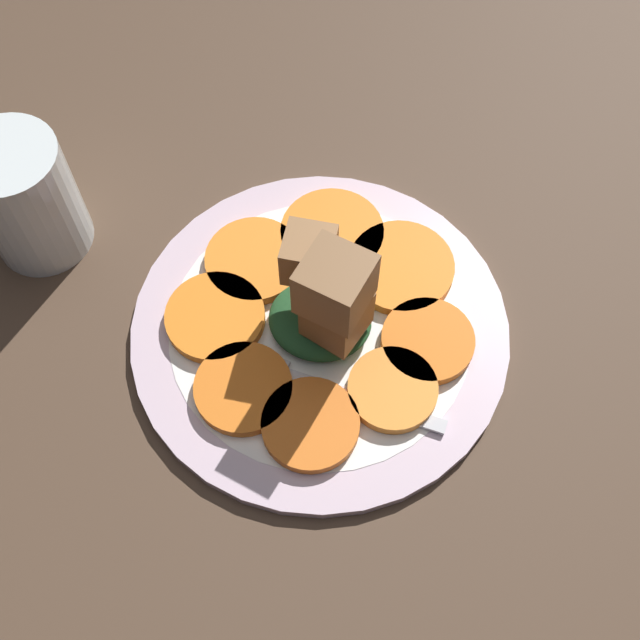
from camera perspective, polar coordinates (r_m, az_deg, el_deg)
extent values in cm
cube|color=#4C3828|center=(65.11, 0.00, -1.29)|extent=(120.00, 120.00, 2.00)
cylinder|color=silver|center=(63.78, 0.00, -0.68)|extent=(29.95, 29.95, 1.00)
cylinder|color=white|center=(63.73, 0.00, -0.66)|extent=(23.96, 23.96, 1.00)
cylinder|color=orange|center=(65.73, 5.78, 3.74)|extent=(8.68, 8.68, 0.97)
cylinder|color=orange|center=(67.26, 0.87, 6.20)|extent=(8.63, 8.63, 0.97)
cylinder|color=orange|center=(65.98, -4.71, 4.24)|extent=(8.05, 8.05, 0.97)
cylinder|color=orange|center=(63.61, -7.47, 0.20)|extent=(7.89, 7.89, 0.97)
cylinder|color=orange|center=(60.67, -5.48, -4.86)|extent=(7.45, 7.45, 0.97)
cylinder|color=orange|center=(59.32, -0.68, -7.44)|extent=(7.29, 7.29, 0.97)
cylinder|color=orange|center=(60.61, 5.18, -4.95)|extent=(6.82, 6.82, 0.97)
cylinder|color=orange|center=(62.86, 7.71, -1.14)|extent=(7.26, 7.26, 0.97)
ellipsoid|color=#235128|center=(62.32, 0.00, 0.02)|extent=(8.07, 7.26, 2.10)
cube|color=olive|center=(60.44, 1.20, 1.97)|extent=(4.03, 4.03, 3.25)
cube|color=brown|center=(59.05, 1.19, 0.45)|extent=(5.37, 5.37, 4.09)
cube|color=brown|center=(54.79, 1.09, 2.54)|extent=(5.69, 5.69, 4.51)
cube|color=olive|center=(57.65, -0.79, 4.65)|extent=(3.71, 3.71, 3.63)
cube|color=silver|center=(60.39, 3.16, -5.78)|extent=(12.70, 3.09, 0.40)
cube|color=silver|center=(61.35, -3.16, -3.72)|extent=(1.88, 2.52, 0.40)
cube|color=silver|center=(61.70, -6.33, -3.56)|extent=(4.98, 1.10, 0.40)
cube|color=silver|center=(61.94, -6.09, -3.04)|extent=(4.98, 1.10, 0.40)
cube|color=silver|center=(62.19, -5.86, -2.52)|extent=(4.98, 1.10, 0.40)
cube|color=silver|center=(62.44, -5.62, -2.00)|extent=(4.98, 1.10, 0.40)
cylinder|color=silver|center=(68.65, -20.18, 8.10)|extent=(8.13, 8.13, 10.86)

